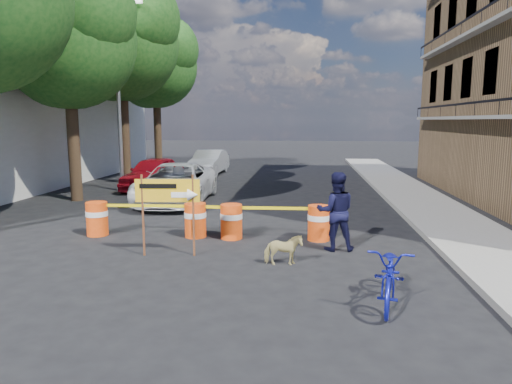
% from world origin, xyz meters
% --- Properties ---
extents(ground, '(120.00, 120.00, 0.00)m').
position_xyz_m(ground, '(0.00, 0.00, 0.00)').
color(ground, black).
rests_on(ground, ground).
extents(sidewalk_east, '(2.40, 40.00, 0.15)m').
position_xyz_m(sidewalk_east, '(6.20, 6.00, 0.07)').
color(sidewalk_east, gray).
rests_on(sidewalk_east, ground).
extents(tree_mid_a, '(5.25, 5.00, 8.68)m').
position_xyz_m(tree_mid_a, '(-6.74, 7.00, 6.01)').
color(tree_mid_a, '#332316').
rests_on(tree_mid_a, ground).
extents(tree_mid_b, '(5.67, 5.40, 9.62)m').
position_xyz_m(tree_mid_b, '(-6.73, 12.00, 6.71)').
color(tree_mid_b, '#332316').
rests_on(tree_mid_b, ground).
extents(tree_far, '(5.04, 4.80, 8.84)m').
position_xyz_m(tree_far, '(-6.74, 17.00, 6.22)').
color(tree_far, '#332316').
rests_on(tree_far, ground).
extents(streetlamp, '(1.25, 0.18, 8.00)m').
position_xyz_m(streetlamp, '(-5.93, 9.50, 4.38)').
color(streetlamp, gray).
rests_on(streetlamp, ground).
extents(barrel_far_left, '(0.58, 0.58, 0.90)m').
position_xyz_m(barrel_far_left, '(-3.60, 1.93, 0.47)').
color(barrel_far_left, '#EA450D').
rests_on(barrel_far_left, ground).
extents(barrel_mid_left, '(0.58, 0.58, 0.90)m').
position_xyz_m(barrel_mid_left, '(-0.94, 2.04, 0.47)').
color(barrel_mid_left, '#EA450D').
rests_on(barrel_mid_left, ground).
extents(barrel_mid_right, '(0.58, 0.58, 0.90)m').
position_xyz_m(barrel_mid_right, '(0.03, 1.98, 0.47)').
color(barrel_mid_right, '#EA450D').
rests_on(barrel_mid_right, ground).
extents(barrel_far_right, '(0.58, 0.58, 0.90)m').
position_xyz_m(barrel_far_right, '(2.28, 2.06, 0.47)').
color(barrel_far_right, '#EA450D').
rests_on(barrel_far_right, ground).
extents(detour_sign, '(1.44, 0.29, 1.86)m').
position_xyz_m(detour_sign, '(-0.95, 0.32, 1.36)').
color(detour_sign, '#592D19').
rests_on(detour_sign, ground).
extents(pedestrian, '(0.95, 0.76, 1.86)m').
position_xyz_m(pedestrian, '(2.64, 1.20, 0.93)').
color(pedestrian, black).
rests_on(pedestrian, ground).
extents(bicycle, '(0.90, 1.17, 2.00)m').
position_xyz_m(bicycle, '(3.34, -1.99, 1.00)').
color(bicycle, '#151CB1').
rests_on(bicycle, ground).
extents(dog, '(0.84, 0.47, 0.67)m').
position_xyz_m(dog, '(1.47, -0.11, 0.34)').
color(dog, tan).
rests_on(dog, ground).
extents(suv_white, '(2.70, 5.38, 1.46)m').
position_xyz_m(suv_white, '(-2.86, 6.95, 0.73)').
color(suv_white, white).
rests_on(suv_white, ground).
extents(sedan_red, '(2.05, 4.36, 1.44)m').
position_xyz_m(sedan_red, '(-4.80, 10.13, 0.72)').
color(sedan_red, '#A80E1C').
rests_on(sedan_red, ground).
extents(sedan_silver, '(1.67, 4.29, 1.39)m').
position_xyz_m(sedan_silver, '(-3.52, 16.04, 0.70)').
color(sedan_silver, silver).
rests_on(sedan_silver, ground).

